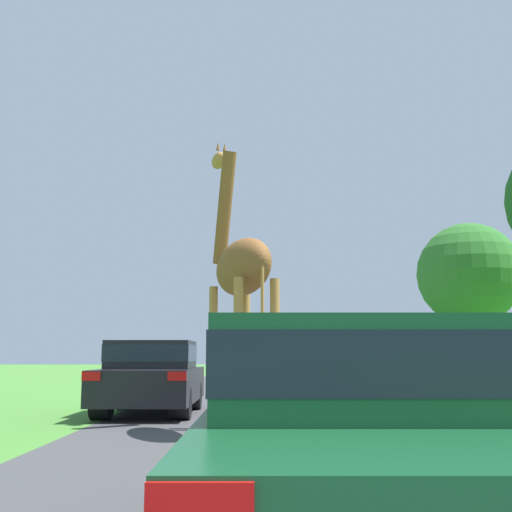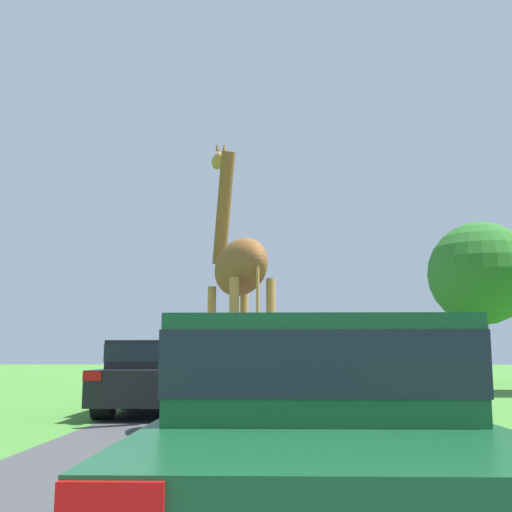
% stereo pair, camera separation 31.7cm
% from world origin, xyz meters
% --- Properties ---
extents(road, '(7.09, 120.00, 0.00)m').
position_xyz_m(road, '(0.00, 30.00, 0.00)').
color(road, '#424244').
rests_on(road, ground).
extents(giraffe_near_road, '(1.35, 2.84, 5.23)m').
position_xyz_m(giraffe_near_road, '(-0.85, 10.87, 2.61)').
color(giraffe_near_road, '#B77F3D').
rests_on(giraffe_near_road, ground).
extents(car_lead_maroon, '(1.79, 4.43, 1.46)m').
position_xyz_m(car_lead_maroon, '(-0.03, 4.54, 0.77)').
color(car_lead_maroon, '#144C28').
rests_on(car_lead_maroon, ground).
extents(car_queue_right, '(1.92, 3.98, 1.54)m').
position_xyz_m(car_queue_right, '(-2.82, 14.24, 0.80)').
color(car_queue_right, black).
rests_on(car_queue_right, ground).
extents(car_queue_left, '(1.73, 4.35, 1.35)m').
position_xyz_m(car_queue_left, '(2.34, 16.19, 0.72)').
color(car_queue_left, '#561914').
rests_on(car_queue_left, ground).
extents(car_far_ahead, '(1.83, 4.04, 1.21)m').
position_xyz_m(car_far_ahead, '(1.81, 25.04, 0.65)').
color(car_far_ahead, silver).
rests_on(car_far_ahead, ground).
extents(tree_right_cluster, '(4.54, 4.54, 7.05)m').
position_xyz_m(tree_right_cluster, '(8.88, 28.62, 4.75)').
color(tree_right_cluster, '#4C3828').
rests_on(tree_right_cluster, ground).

